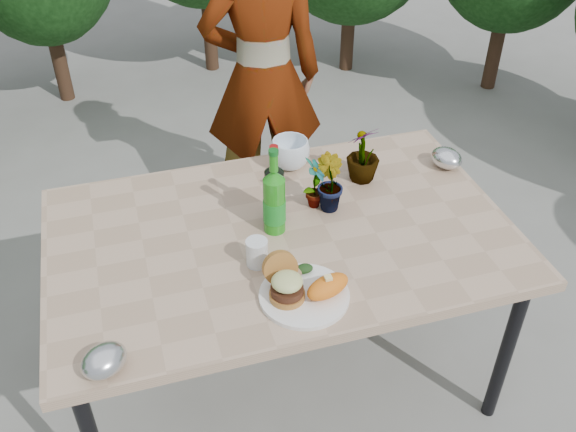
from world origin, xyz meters
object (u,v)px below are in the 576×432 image
object	(u,v)px
person	(262,77)
dinner_plate	(304,296)
patio_table	(282,245)
wine_bottle	(274,192)

from	to	relation	value
person	dinner_plate	bearing A→B (deg)	88.94
dinner_plate	person	world-z (taller)	person
patio_table	dinner_plate	world-z (taller)	dinner_plate
dinner_plate	person	size ratio (longest dim) A/B	0.17
person	wine_bottle	bearing A→B (deg)	86.28
dinner_plate	person	distance (m)	1.44
patio_table	wine_bottle	xyz separation A→B (m)	(0.00, 0.09, 0.17)
wine_bottle	person	bearing A→B (deg)	89.88
patio_table	dinner_plate	distance (m)	0.33
dinner_plate	person	xyz separation A→B (m)	(0.24, 1.42, 0.04)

